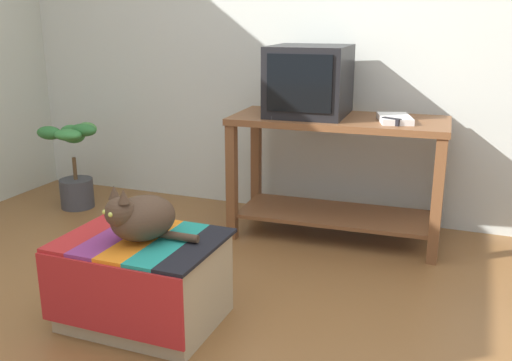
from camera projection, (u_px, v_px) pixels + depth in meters
back_wall at (327, 27)px, 3.82m from camera, size 8.00×0.10×2.60m
desk at (337, 157)px, 3.56m from camera, size 1.34×0.63×0.78m
tv_monitor at (309, 81)px, 3.53m from camera, size 0.49×0.54×0.43m
keyboard at (306, 117)px, 3.43m from camera, size 0.42×0.20×0.02m
book at (395, 119)px, 3.35m from camera, size 0.25×0.32×0.04m
ottoman_with_blanket at (143, 280)px, 2.62m from camera, size 0.71×0.55×0.41m
cat at (140, 217)px, 2.52m from camera, size 0.42×0.38×0.27m
potted_plant at (74, 164)px, 4.18m from camera, size 0.44×0.34×0.64m
stapler at (391, 121)px, 3.25m from camera, size 0.12×0.07×0.04m
pen at (400, 119)px, 3.42m from camera, size 0.14×0.02×0.01m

